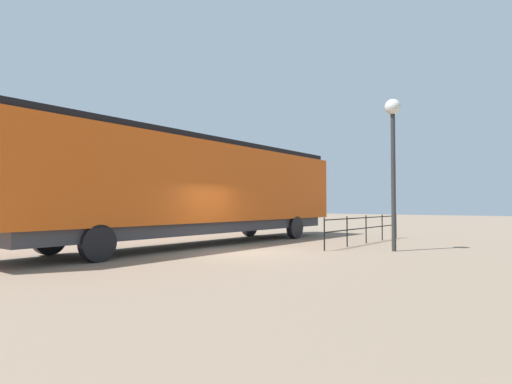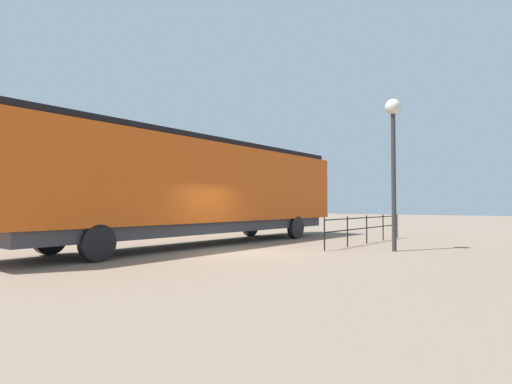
{
  "view_description": "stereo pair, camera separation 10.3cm",
  "coord_description": "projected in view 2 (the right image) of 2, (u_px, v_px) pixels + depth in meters",
  "views": [
    {
      "loc": [
        9.36,
        -11.42,
        1.68
      ],
      "look_at": [
        -0.0,
        0.79,
        2.15
      ],
      "focal_mm": 29.46,
      "sensor_mm": 36.0,
      "label": 1
    },
    {
      "loc": [
        9.44,
        -11.36,
        1.68
      ],
      "look_at": [
        -0.0,
        0.79,
        2.15
      ],
      "focal_mm": 29.46,
      "sensor_mm": 36.0,
      "label": 2
    }
  ],
  "objects": [
    {
      "name": "locomotive",
      "position": [
        205.0,
        187.0,
        17.89
      ],
      "size": [
        3.18,
        16.87,
        4.36
      ],
      "color": "#D15114",
      "rests_on": "ground_plane"
    },
    {
      "name": "platform_fence",
      "position": [
        367.0,
        225.0,
        18.2
      ],
      "size": [
        0.05,
        7.63,
        1.21
      ],
      "color": "black",
      "rests_on": "ground_plane"
    },
    {
      "name": "lamp_post",
      "position": [
        393.0,
        137.0,
        15.24
      ],
      "size": [
        0.57,
        0.57,
        5.53
      ],
      "color": "#2D2D2D",
      "rests_on": "ground_plane"
    },
    {
      "name": "ground_plane",
      "position": [
        242.0,
        253.0,
        14.71
      ],
      "size": [
        120.0,
        120.0,
        0.0
      ],
      "primitive_type": "plane",
      "color": "#84705B"
    }
  ]
}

